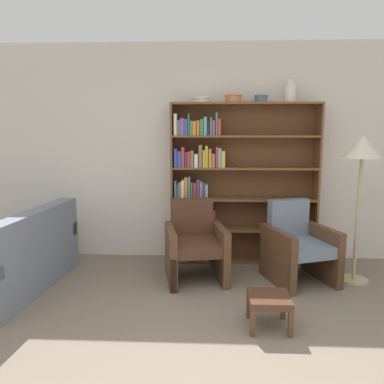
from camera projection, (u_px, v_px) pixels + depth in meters
The scene contains 11 objects.
wall_back at pixel (211, 153), 4.83m from camera, with size 12.00×0.06×2.75m.
bookshelf at pixel (227, 185), 4.70m from camera, with size 1.82×0.30×2.00m.
bowl_terracotta at pixel (202, 100), 4.54m from camera, with size 0.20×0.20×0.07m.
bowl_sage at pixel (234, 98), 4.52m from camera, with size 0.21×0.21×0.10m.
bowl_stoneware at pixel (261, 98), 4.51m from camera, with size 0.17×0.17×0.09m.
vase_tall at pixel (290, 92), 4.48m from camera, with size 0.13×0.13×0.27m.
couch at pixel (13, 262), 3.94m from camera, with size 0.99×1.64×0.85m.
armchair_leather at pixel (195, 245), 4.22m from camera, with size 0.76×0.79×0.88m.
armchair_cushioned at pixel (298, 246), 4.17m from camera, with size 0.83×0.85×0.88m.
floor_lamp at pixel (362, 156), 3.98m from camera, with size 0.41×0.41×1.61m.
footstool at pixel (269, 302), 3.17m from camera, with size 0.35×0.35×0.28m.
Camera 1 is at (-0.03, -2.03, 1.66)m, focal length 35.00 mm.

